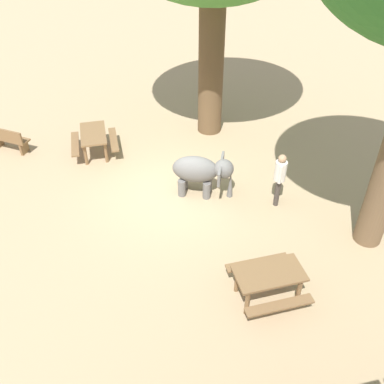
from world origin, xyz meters
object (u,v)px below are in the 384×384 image
(picnic_table_far, at_px, (94,138))
(person_handler, at_px, (280,176))
(wooden_bench, at_px, (8,139))
(picnic_table_near, at_px, (269,279))
(elephant, at_px, (202,171))

(picnic_table_far, bearing_deg, person_handler, -127.88)
(wooden_bench, bearing_deg, picnic_table_far, 18.70)
(person_handler, height_order, picnic_table_near, person_handler)
(wooden_bench, bearing_deg, person_handler, 3.57)
(person_handler, distance_m, wooden_bench, 8.89)
(person_handler, relative_size, picnic_table_near, 1.05)
(elephant, xyz_separation_m, person_handler, (-1.96, 0.92, 0.16))
(elephant, height_order, wooden_bench, elephant)
(elephant, bearing_deg, picnic_table_near, -60.54)
(elephant, bearing_deg, person_handler, -2.77)
(wooden_bench, height_order, picnic_table_near, wooden_bench)
(wooden_bench, distance_m, picnic_table_near, 9.80)
(elephant, distance_m, wooden_bench, 6.74)
(elephant, relative_size, wooden_bench, 1.27)
(wooden_bench, xyz_separation_m, picnic_table_far, (-2.76, 0.80, 0.12))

